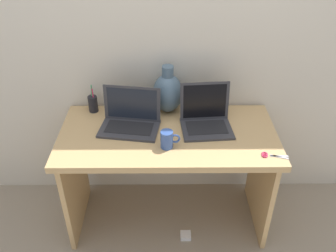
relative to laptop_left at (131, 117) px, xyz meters
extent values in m
plane|color=gray|center=(0.23, -0.08, -0.81)|extent=(6.00, 6.00, 0.00)
cube|color=beige|center=(0.23, 0.28, 0.39)|extent=(4.40, 0.04, 2.40)
cube|color=tan|center=(0.23, -0.08, -0.08)|extent=(1.32, 0.64, 0.04)
cube|color=tan|center=(-0.39, -0.08, -0.46)|extent=(0.03, 0.54, 0.70)
cube|color=tan|center=(0.85, -0.08, -0.46)|extent=(0.03, 0.54, 0.70)
cube|color=#333338|center=(-0.01, -0.05, -0.06)|extent=(0.38, 0.28, 0.01)
cube|color=black|center=(-0.01, -0.05, -0.05)|extent=(0.30, 0.18, 0.00)
cube|color=#333338|center=(0.01, 0.05, 0.06)|extent=(0.35, 0.08, 0.22)
cube|color=black|center=(0.01, 0.05, 0.06)|extent=(0.31, 0.07, 0.20)
cube|color=#333338|center=(0.46, -0.05, -0.06)|extent=(0.32, 0.27, 0.01)
cube|color=black|center=(0.46, -0.05, -0.05)|extent=(0.25, 0.17, 0.00)
cube|color=#333338|center=(0.46, 0.06, 0.07)|extent=(0.30, 0.06, 0.25)
cube|color=black|center=(0.46, 0.06, 0.07)|extent=(0.27, 0.06, 0.22)
ellipsoid|color=slate|center=(0.23, 0.18, 0.07)|extent=(0.19, 0.19, 0.26)
cylinder|color=slate|center=(0.23, 0.18, 0.22)|extent=(0.07, 0.07, 0.07)
cylinder|color=#335199|center=(0.22, -0.22, -0.01)|extent=(0.07, 0.07, 0.11)
torus|color=#335199|center=(0.27, -0.22, -0.01)|extent=(0.06, 0.01, 0.06)
cylinder|color=black|center=(-0.26, 0.17, -0.01)|extent=(0.06, 0.06, 0.11)
cylinder|color=#D83359|center=(-0.25, 0.16, 0.04)|extent=(0.01, 0.01, 0.14)
cylinder|color=#4CA566|center=(-0.26, 0.18, 0.05)|extent=(0.02, 0.01, 0.15)
cube|color=#B7B7BC|center=(0.84, -0.31, -0.06)|extent=(0.10, 0.02, 0.00)
cube|color=#B7B7BC|center=(0.84, -0.32, -0.06)|extent=(0.10, 0.04, 0.00)
torus|color=#D83359|center=(0.76, -0.31, -0.06)|extent=(0.03, 0.04, 0.01)
torus|color=#D83359|center=(0.76, -0.29, -0.06)|extent=(0.03, 0.04, 0.01)
cube|color=white|center=(0.35, -0.26, -0.79)|extent=(0.07, 0.07, 0.03)
camera|label=1|loc=(0.22, -1.87, 1.20)|focal=38.72mm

